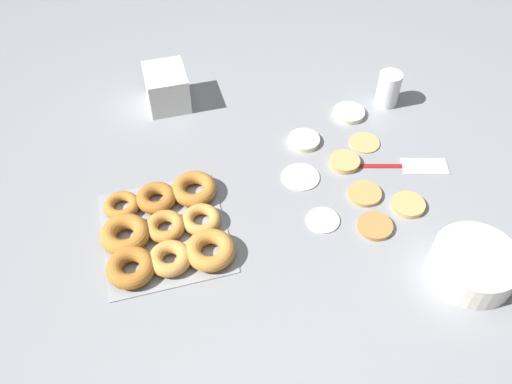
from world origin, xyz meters
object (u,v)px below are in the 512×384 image
pancake_6 (365,194)px  pancake_0 (304,140)px  paper_cup (388,89)px  donut_tray (165,229)px  pancake_8 (301,176)px  batter_bowl (473,265)px  pancake_2 (375,226)px  pancake_4 (408,205)px  pancake_5 (365,142)px  pancake_7 (349,113)px  container_stack (167,88)px  spatula (414,166)px  pancake_3 (323,220)px  pancake_1 (345,162)px

pancake_6 → pancake_0: bearing=-159.4°
paper_cup → donut_tray: bearing=-66.1°
pancake_8 → batter_bowl: 0.47m
pancake_0 → pancake_2: pancake_0 is taller
pancake_0 → pancake_4: (0.29, 0.17, -0.00)m
donut_tray → pancake_0: bearing=117.3°
pancake_8 → paper_cup: paper_cup is taller
pancake_5 → pancake_2: bearing=-18.3°
pancake_7 → container_stack: 0.54m
pancake_0 → donut_tray: size_ratio=0.28×
pancake_7 → container_stack: (-0.20, -0.50, 0.05)m
spatula → batter_bowl: bearing=-79.9°
pancake_7 → pancake_8: (0.20, -0.22, -0.00)m
pancake_5 → container_stack: bearing=-123.2°
pancake_0 → pancake_7: bearing=114.6°
pancake_8 → donut_tray: size_ratio=0.31×
pancake_2 → spatula: bearing=131.5°
pancake_5 → batter_bowl: (0.46, 0.06, 0.03)m
donut_tray → batter_bowl: 0.70m
pancake_3 → donut_tray: bearing=-99.1°
pancake_6 → paper_cup: 0.39m
pancake_4 → paper_cup: size_ratio=0.81×
pancake_7 → pancake_5: bearing=-1.6°
donut_tray → pancake_6: bearing=88.8°
donut_tray → spatula: size_ratio=1.18×
pancake_0 → pancake_5: (0.05, 0.16, -0.00)m
pancake_4 → container_stack: size_ratio=0.60×
pancake_3 → batter_bowl: (0.23, 0.26, 0.03)m
pancake_0 → spatula: (0.17, 0.25, -0.00)m
pancake_1 → pancake_4: 0.21m
pancake_0 → pancake_5: bearing=73.0°
pancake_1 → batter_bowl: bearing=19.5°
pancake_0 → pancake_6: (0.23, 0.09, -0.00)m
pancake_2 → pancake_7: bearing=166.6°
pancake_4 → container_stack: (-0.57, -0.51, 0.05)m
paper_cup → pancake_6: bearing=-32.3°
donut_tray → container_stack: (-0.49, 0.09, 0.04)m
batter_bowl → spatula: bearing=174.5°
pancake_3 → batter_bowl: batter_bowl is taller
pancake_5 → paper_cup: paper_cup is taller
pancake_3 → paper_cup: size_ratio=0.79×
pancake_0 → batter_bowl: (0.51, 0.22, 0.03)m
batter_bowl → spatula: size_ratio=0.71×
pancake_0 → donut_tray: 0.47m
pancake_2 → donut_tray: 0.50m
donut_tray → pancake_5: bearing=106.1°
pancake_6 → paper_cup: (-0.33, 0.21, 0.05)m
donut_tray → batter_bowl: batter_bowl is taller
pancake_2 → container_stack: bearing=-146.5°
pancake_3 → pancake_7: (-0.35, 0.21, 0.00)m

